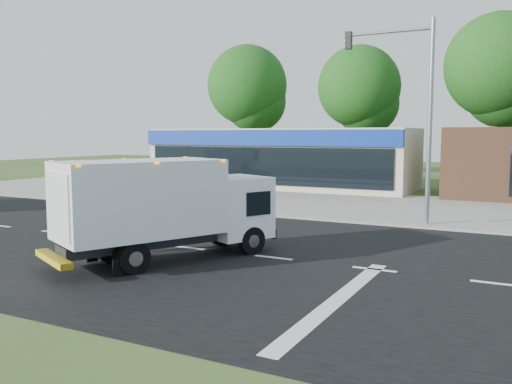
# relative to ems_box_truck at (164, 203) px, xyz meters

# --- Properties ---
(ground) EXTENTS (120.00, 120.00, 0.00)m
(ground) POSITION_rel_ems_box_truck_xyz_m (2.64, 1.73, -1.68)
(ground) COLOR #385123
(ground) RESTS_ON ground
(road_asphalt) EXTENTS (60.00, 14.00, 0.02)m
(road_asphalt) POSITION_rel_ems_box_truck_xyz_m (2.64, 1.73, -1.68)
(road_asphalt) COLOR black
(road_asphalt) RESTS_ON ground
(sidewalk) EXTENTS (60.00, 2.40, 0.12)m
(sidewalk) POSITION_rel_ems_box_truck_xyz_m (2.64, 9.93, -1.62)
(sidewalk) COLOR gray
(sidewalk) RESTS_ON ground
(parking_apron) EXTENTS (60.00, 9.00, 0.02)m
(parking_apron) POSITION_rel_ems_box_truck_xyz_m (2.64, 15.73, -1.67)
(parking_apron) COLOR gray
(parking_apron) RESTS_ON ground
(lane_markings) EXTENTS (55.20, 7.00, 0.01)m
(lane_markings) POSITION_rel_ems_box_truck_xyz_m (3.99, 0.38, -1.67)
(lane_markings) COLOR silver
(lane_markings) RESTS_ON road_asphalt
(ems_box_truck) EXTENTS (4.67, 6.81, 2.92)m
(ems_box_truck) POSITION_rel_ems_box_truck_xyz_m (0.00, 0.00, 0.00)
(ems_box_truck) COLOR black
(ems_box_truck) RESTS_ON ground
(emergency_worker) EXTENTS (0.66, 0.73, 1.78)m
(emergency_worker) POSITION_rel_ems_box_truck_xyz_m (-1.35, 0.33, -0.81)
(emergency_worker) COLOR #C9C086
(emergency_worker) RESTS_ON ground
(retail_strip_mall) EXTENTS (18.00, 6.20, 4.00)m
(retail_strip_mall) POSITION_rel_ems_box_truck_xyz_m (-6.36, 21.66, 0.33)
(retail_strip_mall) COLOR beige
(retail_strip_mall) RESTS_ON ground
(traffic_signal_pole) EXTENTS (3.51, 0.25, 8.00)m
(traffic_signal_pole) POSITION_rel_ems_box_truck_xyz_m (4.99, 9.33, 3.24)
(traffic_signal_pole) COLOR gray
(traffic_signal_pole) RESTS_ON ground
(background_trees) EXTENTS (36.77, 7.39, 12.10)m
(background_trees) POSITION_rel_ems_box_truck_xyz_m (1.79, 29.89, 5.70)
(background_trees) COLOR #332114
(background_trees) RESTS_ON ground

